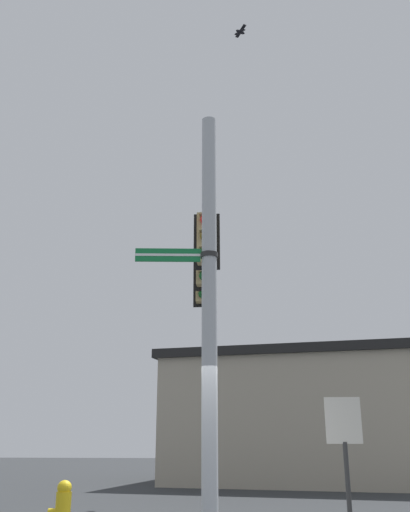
{
  "coord_description": "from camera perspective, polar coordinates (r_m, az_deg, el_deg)",
  "views": [
    {
      "loc": [
        -0.64,
        8.69,
        1.44
      ],
      "look_at": [
        0.33,
        -3.14,
        5.3
      ],
      "focal_mm": 39.65,
      "sensor_mm": 36.0,
      "label": 1
    }
  ],
  "objects": [
    {
      "name": "signal_pole",
      "position": [
        8.93,
        0.44,
        -5.36
      ],
      "size": [
        0.24,
        0.24,
        6.79
      ],
      "primitive_type": "cylinder",
      "color": "#ADB2B7",
      "rests_on": "ground"
    },
    {
      "name": "street_name_sign",
      "position": [
        9.17,
        -1.8,
        0.07
      ],
      "size": [
        1.34,
        0.29,
        0.22
      ],
      "color": "#147238"
    },
    {
      "name": "mast_arm",
      "position": [
        12.97,
        -0.02,
        3.06
      ],
      "size": [
        0.86,
        6.75,
        0.16
      ],
      "primitive_type": "cylinder",
      "rotation": [
        0.0,
        1.57,
        4.82
      ],
      "color": "#ADB2B7"
    },
    {
      "name": "traffic_light_mid_inner",
      "position": [
        13.05,
        -0.07,
        -0.7
      ],
      "size": [
        0.54,
        0.49,
        1.31
      ],
      "color": "black"
    },
    {
      "name": "storefront_building",
      "position": [
        21.84,
        10.02,
        -15.81
      ],
      "size": [
        10.47,
        9.69,
        4.35
      ],
      "color": "#A89E89",
      "rests_on": "ground"
    },
    {
      "name": "bird_flying",
      "position": [
        13.41,
        3.58,
        21.64
      ],
      "size": [
        0.27,
        0.36,
        0.11
      ],
      "color": "black"
    },
    {
      "name": "historical_marker",
      "position": [
        10.22,
        13.92,
        -17.72
      ],
      "size": [
        0.6,
        0.08,
        2.13
      ],
      "color": "#333333",
      "rests_on": "ground"
    },
    {
      "name": "fire_hydrant",
      "position": [
        9.98,
        -14.16,
        -23.41
      ],
      "size": [
        0.35,
        0.24,
        0.82
      ],
      "color": "yellow",
      "rests_on": "ground"
    },
    {
      "name": "traffic_light_nearest_pole",
      "position": [
        11.46,
        0.11,
        1.81
      ],
      "size": [
        0.54,
        0.49,
        1.31
      ],
      "color": "black"
    },
    {
      "name": "traffic_light_mid_outer",
      "position": [
        14.67,
        -0.2,
        -2.66
      ],
      "size": [
        0.54,
        0.49,
        1.31
      ],
      "color": "black"
    }
  ]
}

